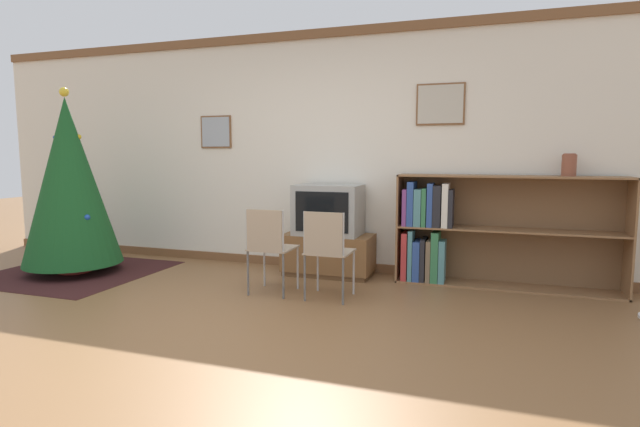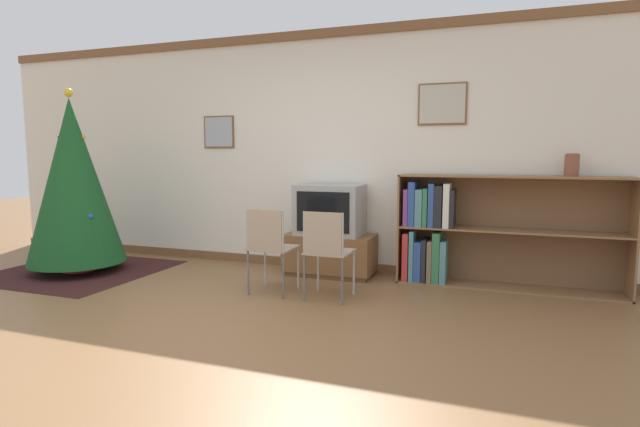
% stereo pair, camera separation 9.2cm
% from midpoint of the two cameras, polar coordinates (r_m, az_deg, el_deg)
% --- Properties ---
extents(ground_plane, '(24.00, 24.00, 0.00)m').
position_cam_midpoint_polar(ground_plane, '(3.81, -12.58, -13.73)').
color(ground_plane, brown).
extents(wall_back, '(9.11, 0.11, 2.70)m').
position_cam_midpoint_polar(wall_back, '(5.75, -0.28, 7.08)').
color(wall_back, silver).
rests_on(wall_back, ground_plane).
extents(area_rug, '(1.74, 1.72, 0.01)m').
position_cam_midpoint_polar(area_rug, '(6.31, -26.61, -6.00)').
color(area_rug, '#381919').
rests_on(area_rug, ground_plane).
extents(christmas_tree, '(1.04, 1.04, 2.03)m').
position_cam_midpoint_polar(christmas_tree, '(6.18, -27.11, 3.23)').
color(christmas_tree, maroon).
rests_on(christmas_tree, area_rug).
extents(tv_console, '(0.97, 0.48, 0.45)m').
position_cam_midpoint_polar(tv_console, '(5.50, 0.48, -4.70)').
color(tv_console, brown).
rests_on(tv_console, ground_plane).
extents(television, '(0.71, 0.47, 0.54)m').
position_cam_midpoint_polar(television, '(5.42, 0.48, 0.43)').
color(television, '#9E9E99').
rests_on(television, tv_console).
extents(folding_chair_left, '(0.40, 0.40, 0.82)m').
position_cam_midpoint_polar(folding_chair_left, '(4.72, -6.38, -3.64)').
color(folding_chair_left, tan).
rests_on(folding_chair_left, ground_plane).
extents(folding_chair_right, '(0.40, 0.40, 0.82)m').
position_cam_midpoint_polar(folding_chair_right, '(4.51, 0.20, -4.09)').
color(folding_chair_right, tan).
rests_on(folding_chair_right, ground_plane).
extents(bookshelf, '(2.15, 0.36, 1.12)m').
position_cam_midpoint_polar(bookshelf, '(5.26, 15.62, -2.04)').
color(bookshelf, olive).
rests_on(bookshelf, ground_plane).
extents(vase, '(0.13, 0.13, 0.22)m').
position_cam_midpoint_polar(vase, '(5.27, 26.14, 5.05)').
color(vase, brown).
rests_on(vase, bookshelf).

